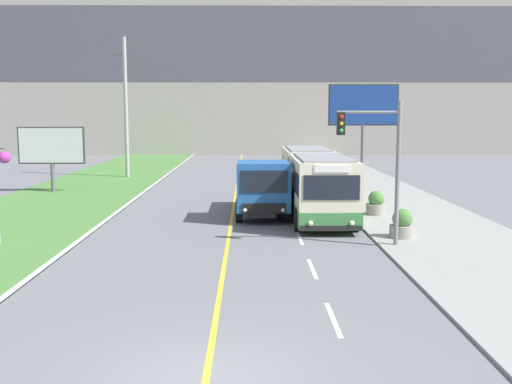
{
  "coord_description": "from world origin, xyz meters",
  "views": [
    {
      "loc": [
        0.78,
        -10.23,
        4.76
      ],
      "look_at": [
        1.1,
        15.45,
        1.4
      ],
      "focal_mm": 42.0,
      "sensor_mm": 36.0,
      "label": 1
    }
  ],
  "objects": [
    {
      "name": "ground_plane",
      "position": [
        0.0,
        0.0,
        0.0
      ],
      "size": [
        300.0,
        300.0,
        0.0
      ],
      "primitive_type": "plane",
      "color": "slate"
    },
    {
      "name": "city_bus",
      "position": [
        3.96,
        18.66,
        1.5
      ],
      "size": [
        2.62,
        12.6,
        2.94
      ],
      "color": "beige",
      "rests_on": "ground_plane"
    },
    {
      "name": "apartment_block_background",
      "position": [
        0.0,
        63.04,
        12.02
      ],
      "size": [
        80.0,
        8.04,
        24.04
      ],
      "color": "gray",
      "rests_on": "ground_plane"
    },
    {
      "name": "planter_round_second",
      "position": [
        6.74,
        17.34,
        0.57
      ],
      "size": [
        0.92,
        0.92,
        1.12
      ],
      "color": "gray",
      "rests_on": "sidewalk_right"
    },
    {
      "name": "billboard_small",
      "position": [
        -11.2,
        26.28,
        2.77
      ],
      "size": [
        4.01,
        0.24,
        3.99
      ],
      "color": "#59595B",
      "rests_on": "ground_plane"
    },
    {
      "name": "lane_marking_centre",
      "position": [
        0.41,
        2.89,
        0.0
      ],
      "size": [
        2.88,
        140.0,
        0.01
      ],
      "color": "gold",
      "rests_on": "ground_plane"
    },
    {
      "name": "billboard_large",
      "position": [
        8.99,
        32.78,
        5.17
      ],
      "size": [
        5.0,
        0.24,
        6.86
      ],
      "color": "#59595B",
      "rests_on": "ground_plane"
    },
    {
      "name": "planter_round_near",
      "position": [
        6.64,
        12.13,
        0.56
      ],
      "size": [
        0.96,
        0.96,
        1.1
      ],
      "color": "gray",
      "rests_on": "sidewalk_right"
    },
    {
      "name": "traffic_light_mast",
      "position": [
        5.39,
        10.86,
        3.35
      ],
      "size": [
        2.28,
        0.32,
        5.22
      ],
      "color": "slate",
      "rests_on": "ground_plane"
    },
    {
      "name": "utility_pole_far",
      "position": [
        -8.38,
        34.98,
        5.25
      ],
      "size": [
        1.8,
        0.28,
        10.39
      ],
      "color": "#9E9E99",
      "rests_on": "ground_plane"
    },
    {
      "name": "dump_truck",
      "position": [
        1.43,
        16.89,
        1.34
      ],
      "size": [
        2.44,
        6.57,
        2.66
      ],
      "color": "black",
      "rests_on": "ground_plane"
    }
  ]
}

